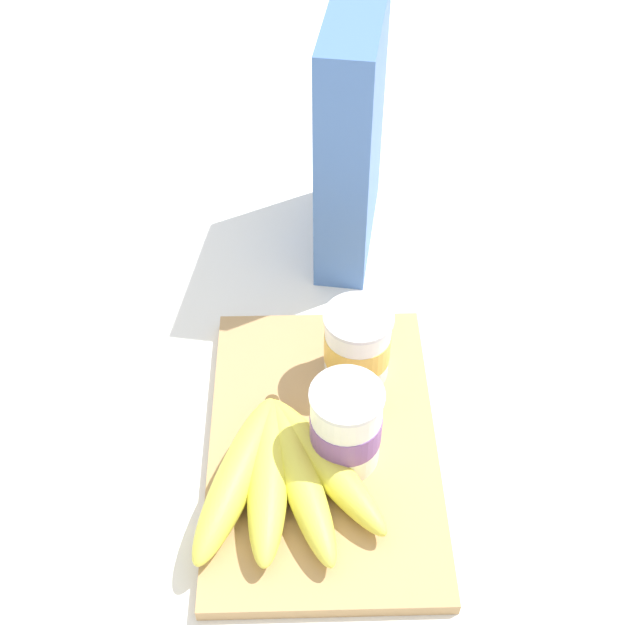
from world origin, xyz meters
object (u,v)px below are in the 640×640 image
cutting_board (323,444)px  banana_bunch (280,473)px  yogurt_cup_back (346,426)px  yogurt_cup_front (357,345)px  cereal_box (351,136)px

cutting_board → banana_bunch: banana_bunch is taller
banana_bunch → yogurt_cup_back: bearing=116.5°
yogurt_cup_back → cutting_board: bearing=-131.0°
banana_bunch → cutting_board: bearing=140.0°
cutting_board → banana_bunch: size_ratio=1.74×
yogurt_cup_front → banana_bunch: size_ratio=0.43×
yogurt_cup_front → banana_bunch: bearing=-29.9°
cereal_box → yogurt_cup_front: size_ratio=3.49×
cereal_box → banana_bunch: (0.37, -0.08, -0.11)m
cutting_board → banana_bunch: 0.07m
yogurt_cup_front → banana_bunch: 0.16m
yogurt_cup_front → yogurt_cup_back: bearing=-9.1°
yogurt_cup_front → yogurt_cup_back: yogurt_cup_back is taller
yogurt_cup_back → banana_bunch: size_ratio=0.49×
cutting_board → cereal_box: size_ratio=1.16×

